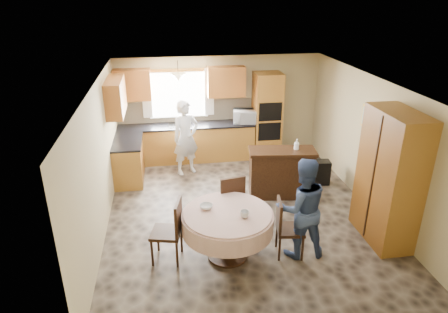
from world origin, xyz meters
TOP-DOWN VIEW (x-y plane):
  - floor at (0.00, 0.00)m, footprint 5.00×6.00m
  - ceiling at (0.00, 0.00)m, footprint 5.00×6.00m
  - wall_back at (0.00, 3.00)m, footprint 5.00×0.02m
  - wall_front at (0.00, -3.00)m, footprint 5.00×0.02m
  - wall_left at (-2.50, 0.00)m, footprint 0.02×6.00m
  - wall_right at (2.50, 0.00)m, footprint 0.02×6.00m
  - window at (-1.00, 2.98)m, footprint 1.40×0.03m
  - curtain_left at (-1.75, 2.93)m, footprint 0.22×0.02m
  - curtain_right at (-0.25, 2.93)m, footprint 0.22×0.02m
  - base_cab_back at (-0.85, 2.70)m, footprint 3.30×0.60m
  - counter_back at (-0.85, 2.70)m, footprint 3.30×0.64m
  - base_cab_left at (-2.20, 1.80)m, footprint 0.60×1.20m
  - counter_left at (-2.20, 1.80)m, footprint 0.64×1.20m
  - backsplash at (-0.85, 2.99)m, footprint 3.30×0.02m
  - wall_cab_left at (-2.05, 2.83)m, footprint 0.85×0.33m
  - wall_cab_right at (0.15, 2.83)m, footprint 0.90×0.33m
  - wall_cab_side at (-2.33, 1.80)m, footprint 0.33×1.20m
  - oven_tower at (1.15, 2.69)m, footprint 0.66×0.62m
  - oven_upper at (1.15, 2.38)m, footprint 0.56×0.01m
  - oven_lower at (1.15, 2.38)m, footprint 0.56×0.01m
  - pendant at (-1.00, 2.50)m, footprint 0.36×0.36m
  - sideboard at (0.93, 0.57)m, footprint 1.39×0.71m
  - space_heater at (1.94, 0.95)m, footprint 0.41×0.30m
  - cupboard at (2.22, -1.16)m, footprint 0.59×1.18m
  - dining_table at (-0.48, -1.31)m, footprint 1.43×1.43m
  - chair_left at (-1.35, -1.23)m, footprint 0.54×0.54m
  - chair_back at (-0.31, -0.52)m, footprint 0.54×0.54m
  - chair_right at (0.43, -1.37)m, footprint 0.48×0.48m
  - framed_picture at (2.47, 0.18)m, footprint 0.06×0.52m
  - microwave at (0.59, 2.65)m, footprint 0.64×0.49m
  - person_sink at (-0.91, 1.97)m, footprint 0.74×0.63m
  - person_dining at (0.67, -1.39)m, footprint 0.83×0.65m
  - bowl_sideboard at (0.65, 0.57)m, footprint 0.26×0.26m
  - bottle_sideboard at (1.21, 0.57)m, footprint 0.14×0.14m
  - cup_table at (-0.25, -1.48)m, footprint 0.16×0.16m
  - bowl_table at (-0.79, -1.13)m, footprint 0.24×0.24m

SIDE VIEW (x-z plane):
  - floor at x=0.00m, z-range -0.01..0.01m
  - space_heater at x=1.94m, z-range 0.00..0.53m
  - base_cab_back at x=-0.85m, z-range 0.00..0.88m
  - base_cab_left at x=-2.20m, z-range 0.00..0.88m
  - sideboard at x=0.93m, z-range 0.00..0.95m
  - chair_right at x=0.43m, z-range 0.05..1.03m
  - chair_left at x=-1.35m, z-range 0.05..1.10m
  - chair_back at x=-0.31m, z-range 0.06..1.13m
  - dining_table at x=-0.48m, z-range 0.23..1.04m
  - oven_lower at x=1.15m, z-range 0.53..0.97m
  - person_dining at x=0.67m, z-range 0.00..1.67m
  - bowl_table at x=-0.79m, z-range 0.82..0.88m
  - person_sink at x=-0.91m, z-range 0.00..1.72m
  - cup_table at x=-0.25m, z-range 0.82..0.92m
  - counter_back at x=-0.85m, z-range 0.88..0.92m
  - counter_left at x=-2.20m, z-range 0.88..0.92m
  - bowl_sideboard at x=0.65m, z-range 0.95..1.01m
  - oven_tower at x=1.15m, z-range 0.00..2.12m
  - microwave at x=0.59m, z-range 0.92..1.24m
  - bottle_sideboard at x=1.21m, z-range 0.95..1.22m
  - cupboard at x=2.22m, z-range 0.00..2.26m
  - backsplash at x=-0.85m, z-range 0.90..1.46m
  - wall_back at x=0.00m, z-range 0.00..2.50m
  - wall_front at x=0.00m, z-range 0.00..2.50m
  - wall_left at x=-2.50m, z-range 0.00..2.50m
  - wall_right at x=2.50m, z-range 0.00..2.50m
  - oven_upper at x=1.15m, z-range 1.02..1.48m
  - window at x=-1.00m, z-range 1.05..2.15m
  - curtain_left at x=-1.75m, z-range 1.08..2.22m
  - curtain_right at x=-0.25m, z-range 1.08..2.22m
  - framed_picture at x=2.47m, z-range 1.50..1.93m
  - wall_cab_left at x=-2.05m, z-range 1.55..2.27m
  - wall_cab_right at x=0.15m, z-range 1.55..2.27m
  - wall_cab_side at x=-2.33m, z-range 1.55..2.27m
  - pendant at x=-1.00m, z-range 2.03..2.21m
  - ceiling at x=0.00m, z-range 2.50..2.50m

